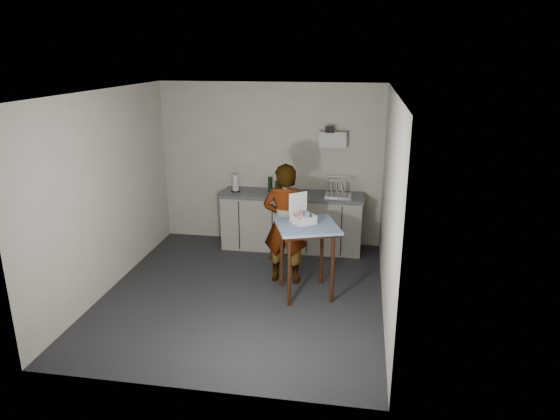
% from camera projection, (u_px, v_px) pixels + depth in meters
% --- Properties ---
extents(ground, '(4.00, 4.00, 0.00)m').
position_uv_depth(ground, '(244.00, 293.00, 6.58)').
color(ground, '#242529').
rests_on(ground, ground).
extents(wall_back, '(3.60, 0.02, 2.60)m').
position_uv_depth(wall_back, '(270.00, 165.00, 8.06)').
color(wall_back, beige).
rests_on(wall_back, ground).
extents(wall_right, '(0.02, 4.00, 2.60)m').
position_uv_depth(wall_right, '(388.00, 206.00, 5.91)').
color(wall_right, beige).
rests_on(wall_right, ground).
extents(wall_left, '(0.02, 4.00, 2.60)m').
position_uv_depth(wall_left, '(107.00, 192.00, 6.47)').
color(wall_left, beige).
rests_on(wall_left, ground).
extents(ceiling, '(3.60, 4.00, 0.01)m').
position_uv_depth(ceiling, '(239.00, 92.00, 5.80)').
color(ceiling, white).
rests_on(ceiling, wall_back).
extents(kitchen_counter, '(2.24, 0.62, 0.91)m').
position_uv_depth(kitchen_counter, '(292.00, 223.00, 7.99)').
color(kitchen_counter, black).
rests_on(kitchen_counter, ground).
extents(wall_shelf, '(0.42, 0.18, 0.37)m').
position_uv_depth(wall_shelf, '(333.00, 139.00, 7.70)').
color(wall_shelf, white).
rests_on(wall_shelf, ground).
extents(side_table, '(0.95, 0.95, 0.96)m').
position_uv_depth(side_table, '(307.00, 234.00, 6.32)').
color(side_table, '#36190C').
rests_on(side_table, ground).
extents(standing_man, '(0.63, 0.43, 1.66)m').
position_uv_depth(standing_man, '(285.00, 224.00, 6.70)').
color(standing_man, '#B2A593').
rests_on(standing_man, ground).
extents(soap_bottle, '(0.16, 0.16, 0.29)m').
position_uv_depth(soap_bottle, '(278.00, 185.00, 7.78)').
color(soap_bottle, black).
rests_on(soap_bottle, kitchen_counter).
extents(soda_can, '(0.07, 0.07, 0.12)m').
position_uv_depth(soda_can, '(284.00, 190.00, 7.81)').
color(soda_can, red).
rests_on(soda_can, kitchen_counter).
extents(dark_bottle, '(0.07, 0.07, 0.24)m').
position_uv_depth(dark_bottle, '(270.00, 184.00, 7.92)').
color(dark_bottle, black).
rests_on(dark_bottle, kitchen_counter).
extents(paper_towel, '(0.15, 0.15, 0.27)m').
position_uv_depth(paper_towel, '(235.00, 183.00, 7.94)').
color(paper_towel, black).
rests_on(paper_towel, kitchen_counter).
extents(dish_rack, '(0.41, 0.31, 0.29)m').
position_uv_depth(dish_rack, '(338.00, 192.00, 7.71)').
color(dish_rack, silver).
rests_on(dish_rack, kitchen_counter).
extents(bakery_box, '(0.37, 0.37, 0.37)m').
position_uv_depth(bakery_box, '(303.00, 216.00, 6.33)').
color(bakery_box, white).
rests_on(bakery_box, side_table).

